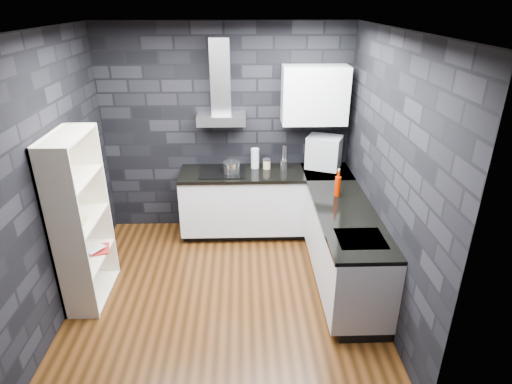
{
  "coord_description": "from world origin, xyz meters",
  "views": [
    {
      "loc": [
        0.22,
        -3.8,
        2.94
      ],
      "look_at": [
        0.35,
        0.45,
        1.0
      ],
      "focal_mm": 30.0,
      "sensor_mm": 36.0,
      "label": 1
    }
  ],
  "objects_px": {
    "utensil_crock": "(284,165)",
    "red_bottle": "(338,186)",
    "pot": "(231,168)",
    "appliance_garage": "(324,152)",
    "glass_vase": "(255,158)",
    "fruit_bowl": "(78,222)",
    "storage_jar": "(267,164)",
    "bookshelf": "(81,221)"
  },
  "relations": [
    {
      "from": "utensil_crock",
      "to": "fruit_bowl",
      "type": "xyz_separation_m",
      "value": [
        -2.16,
        -1.44,
        -0.02
      ]
    },
    {
      "from": "storage_jar",
      "to": "utensil_crock",
      "type": "xyz_separation_m",
      "value": [
        0.22,
        -0.02,
        0.0
      ]
    },
    {
      "from": "appliance_garage",
      "to": "bookshelf",
      "type": "relative_size",
      "value": 0.23
    },
    {
      "from": "glass_vase",
      "to": "bookshelf",
      "type": "bearing_deg",
      "value": -141.6
    },
    {
      "from": "storage_jar",
      "to": "red_bottle",
      "type": "distance_m",
      "value": 1.14
    },
    {
      "from": "pot",
      "to": "red_bottle",
      "type": "relative_size",
      "value": 0.9
    },
    {
      "from": "pot",
      "to": "glass_vase",
      "type": "bearing_deg",
      "value": 30.03
    },
    {
      "from": "glass_vase",
      "to": "fruit_bowl",
      "type": "distance_m",
      "value": 2.33
    },
    {
      "from": "glass_vase",
      "to": "storage_jar",
      "type": "relative_size",
      "value": 2.26
    },
    {
      "from": "pot",
      "to": "glass_vase",
      "type": "distance_m",
      "value": 0.36
    },
    {
      "from": "glass_vase",
      "to": "bookshelf",
      "type": "xyz_separation_m",
      "value": [
        -1.79,
        -1.42,
        -0.13
      ]
    },
    {
      "from": "glass_vase",
      "to": "appliance_garage",
      "type": "distance_m",
      "value": 0.89
    },
    {
      "from": "bookshelf",
      "to": "fruit_bowl",
      "type": "bearing_deg",
      "value": -69.58
    },
    {
      "from": "pot",
      "to": "glass_vase",
      "type": "relative_size",
      "value": 0.78
    },
    {
      "from": "appliance_garage",
      "to": "red_bottle",
      "type": "relative_size",
      "value": 1.84
    },
    {
      "from": "utensil_crock",
      "to": "bookshelf",
      "type": "bearing_deg",
      "value": -147.85
    },
    {
      "from": "utensil_crock",
      "to": "fruit_bowl",
      "type": "bearing_deg",
      "value": -146.31
    },
    {
      "from": "red_bottle",
      "to": "fruit_bowl",
      "type": "bearing_deg",
      "value": -167.31
    },
    {
      "from": "bookshelf",
      "to": "appliance_garage",
      "type": "bearing_deg",
      "value": 47.41
    },
    {
      "from": "pot",
      "to": "bookshelf",
      "type": "distance_m",
      "value": 1.94
    },
    {
      "from": "red_bottle",
      "to": "bookshelf",
      "type": "height_order",
      "value": "bookshelf"
    },
    {
      "from": "pot",
      "to": "appliance_garage",
      "type": "distance_m",
      "value": 1.21
    },
    {
      "from": "glass_vase",
      "to": "fruit_bowl",
      "type": "xyz_separation_m",
      "value": [
        -1.79,
        -1.5,
        -0.09
      ]
    },
    {
      "from": "appliance_garage",
      "to": "fruit_bowl",
      "type": "xyz_separation_m",
      "value": [
        -2.67,
        -1.44,
        -0.19
      ]
    },
    {
      "from": "appliance_garage",
      "to": "red_bottle",
      "type": "bearing_deg",
      "value": -66.3
    },
    {
      "from": "appliance_garage",
      "to": "fruit_bowl",
      "type": "bearing_deg",
      "value": -128.84
    },
    {
      "from": "utensil_crock",
      "to": "red_bottle",
      "type": "xyz_separation_m",
      "value": [
        0.53,
        -0.84,
        0.05
      ]
    },
    {
      "from": "storage_jar",
      "to": "fruit_bowl",
      "type": "distance_m",
      "value": 2.43
    },
    {
      "from": "storage_jar",
      "to": "utensil_crock",
      "type": "relative_size",
      "value": 0.96
    },
    {
      "from": "storage_jar",
      "to": "pot",
      "type": "bearing_deg",
      "value": -162.73
    },
    {
      "from": "utensil_crock",
      "to": "appliance_garage",
      "type": "height_order",
      "value": "appliance_garage"
    },
    {
      "from": "pot",
      "to": "utensil_crock",
      "type": "height_order",
      "value": "pot"
    },
    {
      "from": "glass_vase",
      "to": "appliance_garage",
      "type": "height_order",
      "value": "appliance_garage"
    },
    {
      "from": "bookshelf",
      "to": "glass_vase",
      "type": "bearing_deg",
      "value": 58.82
    },
    {
      "from": "red_bottle",
      "to": "pot",
      "type": "bearing_deg",
      "value": 149.21
    },
    {
      "from": "fruit_bowl",
      "to": "bookshelf",
      "type": "bearing_deg",
      "value": 90.0
    },
    {
      "from": "glass_vase",
      "to": "fruit_bowl",
      "type": "relative_size",
      "value": 1.3
    },
    {
      "from": "storage_jar",
      "to": "red_bottle",
      "type": "xyz_separation_m",
      "value": [
        0.75,
        -0.86,
        0.06
      ]
    },
    {
      "from": "fruit_bowl",
      "to": "red_bottle",
      "type": "bearing_deg",
      "value": 12.69
    },
    {
      "from": "glass_vase",
      "to": "red_bottle",
      "type": "bearing_deg",
      "value": -44.78
    },
    {
      "from": "storage_jar",
      "to": "bookshelf",
      "type": "height_order",
      "value": "bookshelf"
    },
    {
      "from": "storage_jar",
      "to": "utensil_crock",
      "type": "height_order",
      "value": "utensil_crock"
    }
  ]
}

